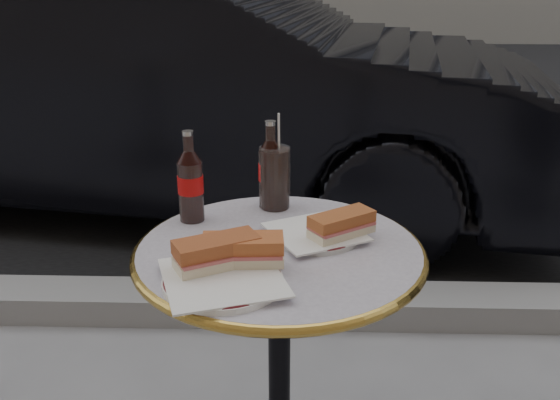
{
  "coord_description": "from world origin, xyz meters",
  "views": [
    {
      "loc": [
        0.04,
        -1.19,
        1.31
      ],
      "look_at": [
        0.0,
        0.05,
        0.82
      ],
      "focal_mm": 40.0,
      "sensor_mm": 36.0,
      "label": 1
    }
  ],
  "objects_px": {
    "cola_bottle_left": "(190,176)",
    "parked_car": "(180,85)",
    "bistro_table": "(279,389)",
    "cola_glass": "(275,177)",
    "plate_left": "(223,281)",
    "plate_right": "(315,235)",
    "cola_bottle_right": "(271,164)"
  },
  "relations": [
    {
      "from": "cola_bottle_left",
      "to": "parked_car",
      "type": "relative_size",
      "value": 0.05
    },
    {
      "from": "bistro_table",
      "to": "cola_glass",
      "type": "distance_m",
      "value": 0.5
    },
    {
      "from": "plate_left",
      "to": "cola_bottle_left",
      "type": "xyz_separation_m",
      "value": [
        -0.11,
        0.3,
        0.1
      ]
    },
    {
      "from": "plate_right",
      "to": "parked_car",
      "type": "height_order",
      "value": "parked_car"
    },
    {
      "from": "cola_bottle_right",
      "to": "cola_bottle_left",
      "type": "bearing_deg",
      "value": -153.1
    },
    {
      "from": "plate_left",
      "to": "cola_bottle_left",
      "type": "distance_m",
      "value": 0.34
    },
    {
      "from": "cola_bottle_left",
      "to": "parked_car",
      "type": "bearing_deg",
      "value": 101.26
    },
    {
      "from": "bistro_table",
      "to": "parked_car",
      "type": "distance_m",
      "value": 2.2
    },
    {
      "from": "plate_right",
      "to": "cola_glass",
      "type": "relative_size",
      "value": 1.26
    },
    {
      "from": "bistro_table",
      "to": "plate_left",
      "type": "relative_size",
      "value": 3.22
    },
    {
      "from": "cola_bottle_left",
      "to": "bistro_table",
      "type": "bearing_deg",
      "value": -34.11
    },
    {
      "from": "cola_glass",
      "to": "parked_car",
      "type": "distance_m",
      "value": 1.97
    },
    {
      "from": "plate_left",
      "to": "bistro_table",
      "type": "bearing_deg",
      "value": 58.4
    },
    {
      "from": "cola_glass",
      "to": "cola_bottle_right",
      "type": "bearing_deg",
      "value": 150.56
    },
    {
      "from": "bistro_table",
      "to": "cola_bottle_right",
      "type": "relative_size",
      "value": 3.4
    },
    {
      "from": "plate_right",
      "to": "cola_bottle_left",
      "type": "xyz_separation_m",
      "value": [
        -0.28,
        0.09,
        0.1
      ]
    },
    {
      "from": "bistro_table",
      "to": "cola_bottle_left",
      "type": "height_order",
      "value": "cola_bottle_left"
    },
    {
      "from": "plate_right",
      "to": "parked_car",
      "type": "bearing_deg",
      "value": 108.26
    },
    {
      "from": "plate_left",
      "to": "cola_bottle_right",
      "type": "xyz_separation_m",
      "value": [
        0.07,
        0.4,
        0.1
      ]
    },
    {
      "from": "cola_bottle_right",
      "to": "parked_car",
      "type": "xyz_separation_m",
      "value": [
        -0.57,
        1.87,
        -0.18
      ]
    },
    {
      "from": "plate_left",
      "to": "plate_right",
      "type": "distance_m",
      "value": 0.28
    },
    {
      "from": "cola_bottle_right",
      "to": "parked_car",
      "type": "distance_m",
      "value": 1.96
    },
    {
      "from": "cola_glass",
      "to": "parked_car",
      "type": "relative_size",
      "value": 0.04
    },
    {
      "from": "plate_left",
      "to": "parked_car",
      "type": "height_order",
      "value": "parked_car"
    },
    {
      "from": "bistro_table",
      "to": "plate_left",
      "type": "height_order",
      "value": "plate_left"
    },
    {
      "from": "bistro_table",
      "to": "cola_bottle_right",
      "type": "distance_m",
      "value": 0.53
    },
    {
      "from": "plate_right",
      "to": "cola_bottle_left",
      "type": "height_order",
      "value": "cola_bottle_left"
    },
    {
      "from": "plate_left",
      "to": "cola_bottle_left",
      "type": "bearing_deg",
      "value": 109.37
    },
    {
      "from": "cola_bottle_right",
      "to": "cola_glass",
      "type": "xyz_separation_m",
      "value": [
        0.01,
        -0.01,
        -0.03
      ]
    },
    {
      "from": "bistro_table",
      "to": "cola_glass",
      "type": "bearing_deg",
      "value": 94.62
    },
    {
      "from": "cola_bottle_right",
      "to": "plate_left",
      "type": "bearing_deg",
      "value": -100.39
    },
    {
      "from": "cola_bottle_left",
      "to": "cola_glass",
      "type": "relative_size",
      "value": 1.4
    }
  ]
}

